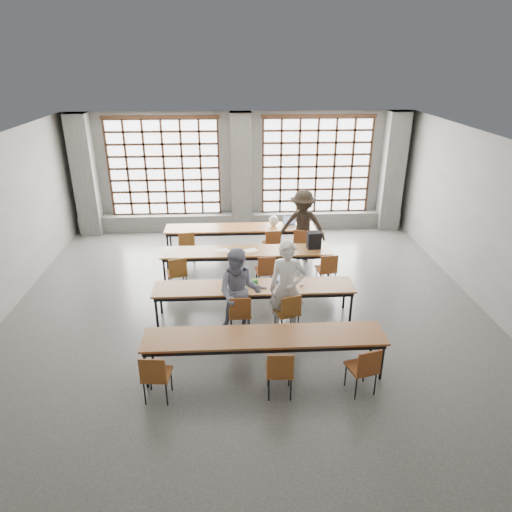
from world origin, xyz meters
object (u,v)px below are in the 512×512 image
at_px(chair_back_mid, 272,242).
at_px(chair_back_right, 302,241).
at_px(desk_row_d, 264,339).
at_px(phone, 263,288).
at_px(chair_mid_left, 177,271).
at_px(student_male, 287,288).
at_px(laptop_front, 282,280).
at_px(mouse, 301,285).
at_px(chair_mid_centre, 266,269).
at_px(chair_near_mid, 280,369).
at_px(chair_near_right, 365,366).
at_px(red_pouch, 157,372).
at_px(laptop_back, 290,223).
at_px(chair_front_left, 240,311).
at_px(chair_mid_right, 327,267).
at_px(plastic_bag, 274,221).
at_px(desk_row_c, 254,289).
at_px(student_female, 239,292).
at_px(student_back, 303,225).
at_px(chair_back_left, 187,244).
at_px(desk_row_a, 240,229).
at_px(backpack, 314,240).
at_px(chair_near_left, 155,373).
at_px(desk_row_b, 247,253).
at_px(chair_front_right, 288,310).
at_px(green_box, 251,282).

distance_m(chair_back_mid, chair_back_right, 0.77).
height_order(desk_row_d, phone, phone).
relative_size(chair_mid_left, student_male, 0.47).
distance_m(chair_back_right, laptop_front, 2.81).
distance_m(desk_row_d, mouse, 1.94).
relative_size(laptop_front, mouse, 4.73).
bearing_deg(chair_mid_centre, chair_near_mid, -90.68).
bearing_deg(chair_near_right, desk_row_d, 157.59).
relative_size(phone, red_pouch, 0.65).
bearing_deg(laptop_back, chair_front_left, -109.12).
distance_m(chair_back_right, chair_near_mid, 5.28).
bearing_deg(chair_mid_right, laptop_back, 104.00).
distance_m(student_male, plastic_bag, 3.96).
relative_size(chair_mid_left, laptop_front, 1.90).
height_order(desk_row_c, student_female, student_female).
bearing_deg(student_male, student_female, -173.34).
distance_m(chair_mid_right, student_back, 1.79).
bearing_deg(chair_back_left, desk_row_c, -60.30).
relative_size(desk_row_a, plastic_bag, 13.99).
relative_size(phone, plastic_bag, 0.45).
bearing_deg(desk_row_d, desk_row_a, 93.17).
distance_m(chair_back_left, chair_back_right, 2.96).
height_order(chair_mid_right, backpack, backpack).
height_order(chair_mid_right, chair_near_right, same).
xyz_separation_m(student_male, plastic_bag, (0.10, 3.96, -0.06)).
relative_size(desk_row_c, chair_mid_right, 4.55).
bearing_deg(chair_back_left, chair_near_right, -58.25).
height_order(desk_row_d, chair_near_left, chair_near_left).
relative_size(desk_row_b, chair_mid_left, 4.55).
xyz_separation_m(chair_mid_right, chair_near_right, (-0.12, -3.57, 0.00)).
relative_size(chair_mid_left, chair_near_right, 1.00).
xyz_separation_m(chair_mid_right, chair_near_mid, (-1.44, -3.57, 0.00)).
bearing_deg(student_female, chair_near_left, -117.59).
height_order(mouse, backpack, backpack).
bearing_deg(chair_back_mid, student_male, -90.14).
bearing_deg(chair_near_mid, chair_front_left, 108.30).
bearing_deg(plastic_bag, desk_row_a, -176.82).
bearing_deg(chair_near_right, laptop_front, 112.48).
bearing_deg(chair_near_mid, chair_mid_left, 118.53).
distance_m(desk_row_a, laptop_front, 3.40).
height_order(chair_near_mid, student_male, student_male).
xyz_separation_m(chair_near_mid, laptop_front, (0.30, 2.48, 0.25)).
xyz_separation_m(student_male, student_back, (0.80, 3.41, -0.01)).
height_order(chair_back_mid, chair_near_left, same).
height_order(backpack, red_pouch, backpack).
bearing_deg(desk_row_a, desk_row_d, -86.83).
distance_m(chair_front_right, green_box, 1.00).
relative_size(chair_front_right, chair_near_mid, 1.00).
height_order(desk_row_c, desk_row_d, same).
bearing_deg(mouse, desk_row_b, 119.34).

